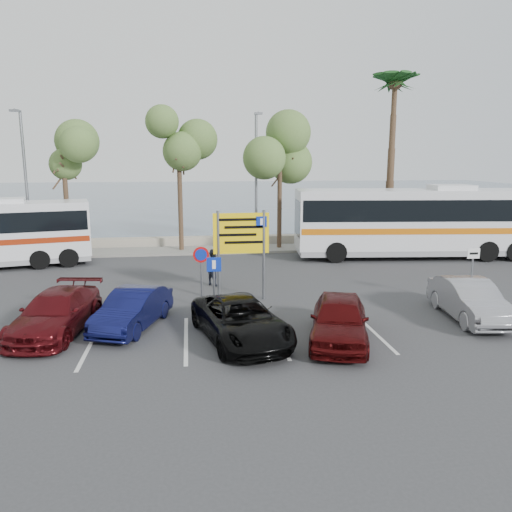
{
  "coord_description": "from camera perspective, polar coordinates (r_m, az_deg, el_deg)",
  "views": [
    {
      "loc": [
        -1.01,
        -16.02,
        5.61
      ],
      "look_at": [
        1.56,
        3.0,
        1.82
      ],
      "focal_mm": 35.0,
      "sensor_mm": 36.0,
      "label": 1
    }
  ],
  "objects": [
    {
      "name": "street_lamp_left",
      "position": [
        30.9,
        -24.89,
        8.28
      ],
      "size": [
        0.45,
        1.15,
        8.01
      ],
      "color": "slate",
      "rests_on": "kerb_strip"
    },
    {
      "name": "kerb_strip",
      "position": [
        30.55,
        -5.68,
        0.68
      ],
      "size": [
        44.0,
        2.4,
        0.15
      ],
      "primitive_type": "cube",
      "color": "gray",
      "rests_on": "ground"
    },
    {
      "name": "tree_right",
      "position": [
        30.53,
        2.76,
        12.2
      ],
      "size": [
        3.2,
        3.2,
        7.4
      ],
      "color": "#382619",
      "rests_on": "kerb_strip"
    },
    {
      "name": "car_blue",
      "position": [
        17.2,
        -13.92,
        -5.92
      ],
      "size": [
        2.58,
        4.18,
        1.3
      ],
      "primitive_type": "imported",
      "rotation": [
        0.0,
        0.0,
        -0.33
      ],
      "color": "#0D103F",
      "rests_on": "ground"
    },
    {
      "name": "car_maroon",
      "position": [
        17.47,
        -21.87,
        -6.06
      ],
      "size": [
        2.6,
        4.9,
        1.35
      ],
      "primitive_type": "imported",
      "rotation": [
        0.0,
        0.0,
        -0.16
      ],
      "color": "#510D11",
      "rests_on": "ground"
    },
    {
      "name": "sign_parking",
      "position": [
        17.34,
        -4.81,
        -2.68
      ],
      "size": [
        0.5,
        0.07,
        2.25
      ],
      "color": "slate",
      "rests_on": "ground"
    },
    {
      "name": "seawall",
      "position": [
        32.48,
        -5.82,
        1.7
      ],
      "size": [
        48.0,
        0.8,
        0.6
      ],
      "primitive_type": "cube",
      "color": "#A09480",
      "rests_on": "ground"
    },
    {
      "name": "sign_taxi",
      "position": [
        21.0,
        23.47,
        -1.27
      ],
      "size": [
        0.5,
        0.07,
        2.2
      ],
      "color": "slate",
      "rests_on": "ground"
    },
    {
      "name": "sea",
      "position": [
        76.24,
        -6.97,
        6.87
      ],
      "size": [
        140.0,
        140.0,
        0.0
      ],
      "primitive_type": "plane",
      "color": "#465D71",
      "rests_on": "ground"
    },
    {
      "name": "palm_tree",
      "position": [
        32.8,
        15.59,
        18.24
      ],
      "size": [
        4.8,
        4.8,
        11.2
      ],
      "color": "#382619",
      "rests_on": "kerb_strip"
    },
    {
      "name": "sign_no_stop",
      "position": [
        18.85,
        -6.28,
        -1.25
      ],
      "size": [
        0.6,
        0.08,
        2.35
      ],
      "color": "slate",
      "rests_on": "ground"
    },
    {
      "name": "pedestrian_far",
      "position": [
        22.34,
        -4.93,
        -1.27
      ],
      "size": [
        0.99,
        1.0,
        1.62
      ],
      "primitive_type": "imported",
      "rotation": [
        0.0,
        0.0,
        2.3
      ],
      "color": "#303548",
      "rests_on": "ground"
    },
    {
      "name": "tree_left",
      "position": [
        30.83,
        -21.22,
        11.17
      ],
      "size": [
        3.2,
        3.2,
        7.2
      ],
      "color": "#382619",
      "rests_on": "kerb_strip"
    },
    {
      "name": "ground",
      "position": [
        17.01,
        -3.91,
        -8.11
      ],
      "size": [
        120.0,
        120.0,
        0.0
      ],
      "primitive_type": "plane",
      "color": "#343436",
      "rests_on": "ground"
    },
    {
      "name": "car_silver_b",
      "position": [
        19.12,
        23.23,
        -4.63
      ],
      "size": [
        1.91,
        4.39,
        1.4
      ],
      "primitive_type": "imported",
      "rotation": [
        0.0,
        0.0,
        -0.1
      ],
      "color": "gray",
      "rests_on": "ground"
    },
    {
      "name": "tree_mid",
      "position": [
        30.05,
        -8.86,
        13.03
      ],
      "size": [
        3.2,
        3.2,
        8.0
      ],
      "color": "#382619",
      "rests_on": "kerb_strip"
    },
    {
      "name": "suv_black",
      "position": [
        15.58,
        -1.76,
        -7.35
      ],
      "size": [
        3.21,
        5.12,
        1.32
      ],
      "primitive_type": "imported",
      "rotation": [
        0.0,
        0.0,
        0.23
      ],
      "color": "black",
      "rests_on": "ground"
    },
    {
      "name": "car_red",
      "position": [
        15.68,
        9.49,
        -7.13
      ],
      "size": [
        2.9,
        4.58,
        1.45
      ],
      "primitive_type": "imported",
      "rotation": [
        0.0,
        0.0,
        -0.3
      ],
      "color": "#43090A",
      "rests_on": "ground"
    },
    {
      "name": "street_lamp_right",
      "position": [
        29.83,
        0.03,
        9.23
      ],
      "size": [
        0.45,
        1.15,
        8.01
      ],
      "color": "slate",
      "rests_on": "kerb_strip"
    },
    {
      "name": "direction_sign",
      "position": [
        19.59,
        -1.7,
        1.83
      ],
      "size": [
        2.2,
        0.12,
        3.6
      ],
      "color": "slate",
      "rests_on": "ground"
    },
    {
      "name": "coach_bus_right",
      "position": [
        29.6,
        17.6,
        3.48
      ],
      "size": [
        13.46,
        4.14,
        4.13
      ],
      "color": "silver",
      "rests_on": "ground"
    },
    {
      "name": "lane_markings",
      "position": [
        16.04,
        -7.78,
        -9.39
      ],
      "size": [
        12.02,
        4.2,
        0.01
      ],
      "primitive_type": null,
      "color": "silver",
      "rests_on": "ground"
    }
  ]
}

